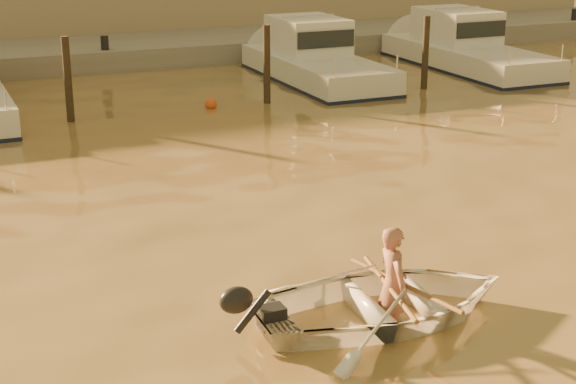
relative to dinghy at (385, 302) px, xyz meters
name	(u,v)px	position (x,y,z in m)	size (l,w,h in m)	color
dinghy	(385,302)	(0.00, 0.00, 0.00)	(2.37, 3.32, 0.69)	white
person	(393,284)	(0.10, 0.00, 0.22)	(0.55, 0.36, 1.50)	#9F624F
outboard_motor	(270,317)	(-1.50, 0.07, 0.06)	(0.90, 0.40, 0.70)	black
oar_port	(403,285)	(0.25, -0.01, 0.20)	(0.06, 0.06, 2.10)	brown
oar_starboard	(389,287)	(0.05, 0.00, 0.20)	(0.06, 0.06, 2.10)	brown
moored_boat_4	(317,59)	(5.79, 14.25, 0.40)	(2.28, 7.01, 1.75)	silver
moored_boat_5	(468,48)	(10.96, 14.25, 0.40)	(2.26, 7.59, 1.75)	silver
piling_2	(68,84)	(-1.66, 12.05, 0.68)	(0.18, 0.18, 2.20)	#2D2319
piling_3	(267,68)	(3.34, 12.05, 0.68)	(0.18, 0.18, 2.20)	#2D2319
piling_4	(425,56)	(8.04, 12.05, 0.68)	(0.18, 0.18, 2.20)	#2D2319
fender_d	(211,104)	(1.83, 12.09, -0.12)	(0.30, 0.30, 0.30)	#CA4A17
fender_e	(349,97)	(5.40, 11.47, -0.12)	(0.30, 0.30, 0.30)	silver
quay	(32,63)	(-1.46, 19.75, -0.07)	(52.00, 4.00, 1.00)	gray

